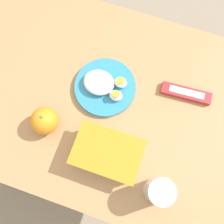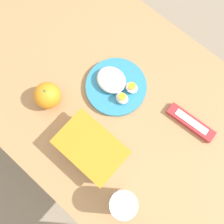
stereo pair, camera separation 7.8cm
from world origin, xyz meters
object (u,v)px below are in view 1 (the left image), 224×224
orange_fruit (45,121)px  drinking_glass (159,191)px  food_container (107,154)px  rice_plate (104,86)px  candy_bar (186,93)px

orange_fruit → drinking_glass: 0.38m
food_container → drinking_glass: 0.17m
food_container → orange_fruit: bearing=-8.2°
rice_plate → drinking_glass: size_ratio=1.72×
candy_bar → rice_plate: bearing=14.3°
drinking_glass → orange_fruit: bearing=-12.6°
food_container → drinking_glass: bearing=162.3°
rice_plate → drinking_glass: bearing=134.3°
rice_plate → candy_bar: 0.26m
orange_fruit → candy_bar: orange_fruit is taller
food_container → candy_bar: (-0.17, -0.26, -0.02)m
orange_fruit → candy_bar: bearing=-148.5°
candy_bar → drinking_glass: bearing=88.9°
food_container → rice_plate: (0.08, -0.20, -0.01)m
food_container → rice_plate: bearing=-68.3°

